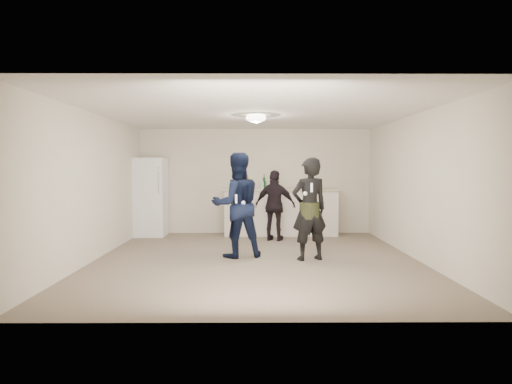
{
  "coord_description": "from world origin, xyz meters",
  "views": [
    {
      "loc": [
        -0.04,
        -7.26,
        1.57
      ],
      "look_at": [
        0.0,
        0.2,
        1.15
      ],
      "focal_mm": 30.0,
      "sensor_mm": 36.0,
      "label": 1
    }
  ],
  "objects_px": {
    "shaker": "(265,185)",
    "woman": "(309,209)",
    "counter": "(281,213)",
    "spectator": "(275,205)",
    "fridge": "(150,197)",
    "man": "(237,205)"
  },
  "relations": [
    {
      "from": "man",
      "to": "spectator",
      "type": "xyz_separation_m",
      "value": [
        0.76,
        1.69,
        -0.16
      ]
    },
    {
      "from": "fridge",
      "to": "spectator",
      "type": "height_order",
      "value": "fridge"
    },
    {
      "from": "counter",
      "to": "woman",
      "type": "bearing_deg",
      "value": -83.37
    },
    {
      "from": "counter",
      "to": "shaker",
      "type": "bearing_deg",
      "value": 168.27
    },
    {
      "from": "spectator",
      "to": "counter",
      "type": "bearing_deg",
      "value": -83.37
    },
    {
      "from": "counter",
      "to": "fridge",
      "type": "xyz_separation_m",
      "value": [
        -3.02,
        -0.07,
        0.38
      ]
    },
    {
      "from": "man",
      "to": "counter",
      "type": "bearing_deg",
      "value": -127.79
    },
    {
      "from": "fridge",
      "to": "shaker",
      "type": "distance_m",
      "value": 2.67
    },
    {
      "from": "shaker",
      "to": "spectator",
      "type": "bearing_deg",
      "value": -76.92
    },
    {
      "from": "shaker",
      "to": "woman",
      "type": "bearing_deg",
      "value": -76.3
    },
    {
      "from": "fridge",
      "to": "man",
      "type": "relative_size",
      "value": 0.98
    },
    {
      "from": "fridge",
      "to": "shaker",
      "type": "height_order",
      "value": "fridge"
    },
    {
      "from": "spectator",
      "to": "fridge",
      "type": "bearing_deg",
      "value": 5.61
    },
    {
      "from": "spectator",
      "to": "shaker",
      "type": "bearing_deg",
      "value": -57.7
    },
    {
      "from": "woman",
      "to": "spectator",
      "type": "distance_m",
      "value": 2.01
    },
    {
      "from": "fridge",
      "to": "shaker",
      "type": "bearing_deg",
      "value": 3.14
    },
    {
      "from": "man",
      "to": "spectator",
      "type": "bearing_deg",
      "value": -131.22
    },
    {
      "from": "shaker",
      "to": "man",
      "type": "bearing_deg",
      "value": -102.61
    },
    {
      "from": "counter",
      "to": "shaker",
      "type": "height_order",
      "value": "shaker"
    },
    {
      "from": "shaker",
      "to": "woman",
      "type": "relative_size",
      "value": 0.1
    },
    {
      "from": "shaker",
      "to": "man",
      "type": "xyz_separation_m",
      "value": [
        -0.56,
        -2.52,
        -0.26
      ]
    },
    {
      "from": "counter",
      "to": "spectator",
      "type": "bearing_deg",
      "value": -102.59
    }
  ]
}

